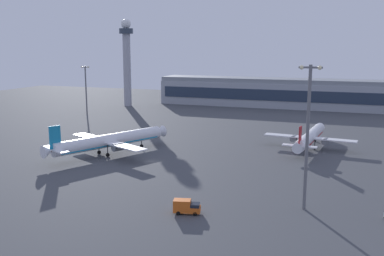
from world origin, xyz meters
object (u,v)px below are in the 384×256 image
control_tower (127,57)px  apron_light_east (308,130)px  airplane_taxiway_distant (109,141)px  apron_light_west (86,87)px  catering_truck (186,207)px  airplane_near_gate (310,137)px

control_tower → apron_light_east: (116.82, -137.33, -11.07)m
airplane_taxiway_distant → apron_light_east: apron_light_east is taller
apron_light_east → apron_light_west: (-120.89, 100.43, -3.15)m
airplane_taxiway_distant → catering_truck: 58.06m
apron_light_east → apron_light_west: size_ratio=1.25×
control_tower → apron_light_east: bearing=-49.6°
control_tower → catering_truck: size_ratio=8.28×
control_tower → apron_light_east: control_tower is taller
apron_light_west → control_tower: bearing=83.7°
catering_truck → apron_light_west: (-97.97, 111.78, 12.69)m
control_tower → airplane_near_gate: 138.31m
apron_light_east → apron_light_west: apron_light_east is taller
airplane_taxiway_distant → catering_truck: size_ratio=7.16×
control_tower → airplane_taxiway_distant: control_tower is taller
control_tower → airplane_taxiway_distant: (51.72, -108.88, -24.02)m
apron_light_east → control_tower: bearing=130.4°
control_tower → catering_truck: bearing=-57.7°
apron_light_east → apron_light_west: 157.20m
airplane_near_gate → catering_truck: bearing=-99.0°
catering_truck → airplane_near_gate: bearing=151.8°
airplane_taxiway_distant → apron_light_east: (65.10, -28.45, 12.95)m
control_tower → airplane_near_gate: control_tower is taller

